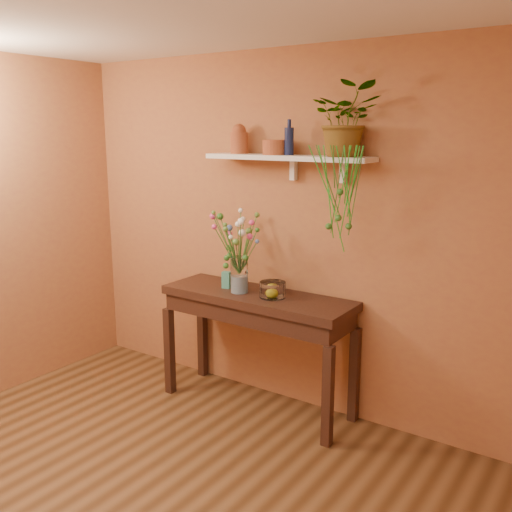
% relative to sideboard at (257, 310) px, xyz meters
% --- Properties ---
extents(room, '(4.04, 4.04, 2.70)m').
position_rel_sideboard_xyz_m(room, '(0.12, -1.74, 0.57)').
color(room, brown).
rests_on(room, ground).
extents(sideboard, '(1.50, 0.48, 0.91)m').
position_rel_sideboard_xyz_m(sideboard, '(0.00, 0.00, 0.00)').
color(sideboard, '#3C2319').
rests_on(sideboard, ground).
extents(wall_shelf, '(1.30, 0.24, 0.19)m').
position_rel_sideboard_xyz_m(wall_shelf, '(0.18, 0.14, 1.14)').
color(wall_shelf, white).
rests_on(wall_shelf, room).
extents(terracotta_jug, '(0.17, 0.17, 0.22)m').
position_rel_sideboard_xyz_m(terracotta_jug, '(-0.27, 0.15, 1.26)').
color(terracotta_jug, '#9D4F2D').
rests_on(terracotta_jug, wall_shelf).
extents(terracotta_pot, '(0.22, 0.22, 0.11)m').
position_rel_sideboard_xyz_m(terracotta_pot, '(0.07, 0.12, 1.21)').
color(terracotta_pot, '#9D4F2D').
rests_on(terracotta_pot, wall_shelf).
extents(blue_bottle, '(0.07, 0.07, 0.25)m').
position_rel_sideboard_xyz_m(blue_bottle, '(0.19, 0.12, 1.26)').
color(blue_bottle, '#141D42').
rests_on(blue_bottle, wall_shelf).
extents(spider_plant, '(0.56, 0.53, 0.49)m').
position_rel_sideboard_xyz_m(spider_plant, '(0.63, 0.13, 1.40)').
color(spider_plant, '#2F6623').
rests_on(spider_plant, wall_shelf).
extents(plant_fronds, '(0.35, 0.27, 0.71)m').
position_rel_sideboard_xyz_m(plant_fronds, '(0.67, -0.02, 0.89)').
color(plant_fronds, '#2F6623').
rests_on(plant_fronds, wall_shelf).
extents(glass_vase, '(0.13, 0.13, 0.27)m').
position_rel_sideboard_xyz_m(glass_vase, '(-0.13, -0.05, 0.25)').
color(glass_vase, white).
rests_on(glass_vase, sideboard).
extents(bouquet, '(0.46, 0.42, 0.48)m').
position_rel_sideboard_xyz_m(bouquet, '(-0.16, -0.05, 0.57)').
color(bouquet, '#386B28').
rests_on(bouquet, glass_vase).
extents(glass_bowl, '(0.19, 0.19, 0.12)m').
position_rel_sideboard_xyz_m(glass_bowl, '(0.15, -0.02, 0.19)').
color(glass_bowl, white).
rests_on(glass_bowl, sideboard).
extents(lemon, '(0.07, 0.07, 0.07)m').
position_rel_sideboard_xyz_m(lemon, '(0.16, -0.04, 0.17)').
color(lemon, yellow).
rests_on(lemon, glass_bowl).
extents(carton, '(0.07, 0.06, 0.13)m').
position_rel_sideboard_xyz_m(carton, '(-0.28, -0.01, 0.20)').
color(carton, '#2A6888').
rests_on(carton, sideboard).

